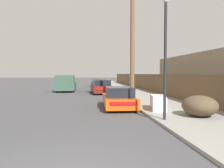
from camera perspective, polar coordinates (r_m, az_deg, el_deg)
sidewalk_curb at (r=28.12m, az=3.40°, el=-1.33°), size 4.20×63.00×0.12m
discarded_fridge at (r=11.97m, az=11.91°, el=-4.78°), size 1.04×1.85×0.78m
parked_sports_car_red at (r=13.09m, az=1.80°, el=-3.75°), size 1.93×4.22×1.26m
car_parked_mid at (r=22.62m, az=-2.84°, el=-0.79°), size 2.13×4.39×1.41m
car_parked_far at (r=33.00m, az=-3.50°, el=0.19°), size 2.20×4.66×1.26m
pickup_truck at (r=25.85m, az=-11.91°, el=0.19°), size 2.09×5.73×1.88m
utility_pole at (r=16.23m, az=5.36°, el=12.57°), size 1.80×0.31×9.21m
street_lamp at (r=9.41m, az=13.75°, el=8.75°), size 0.26×0.26×5.09m
brush_pile at (r=10.70m, az=21.92°, el=-5.30°), size 1.55×1.73×0.94m
wooden_fence at (r=26.79m, az=8.18°, el=0.58°), size 0.08×45.11×1.88m
pedestrian at (r=21.40m, az=4.90°, el=0.05°), size 0.34×0.34×1.80m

